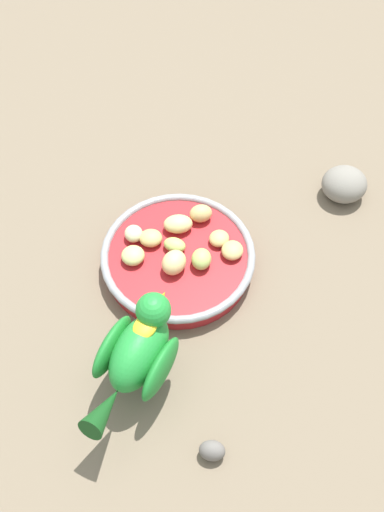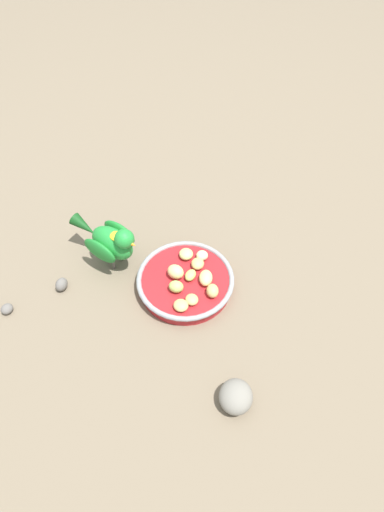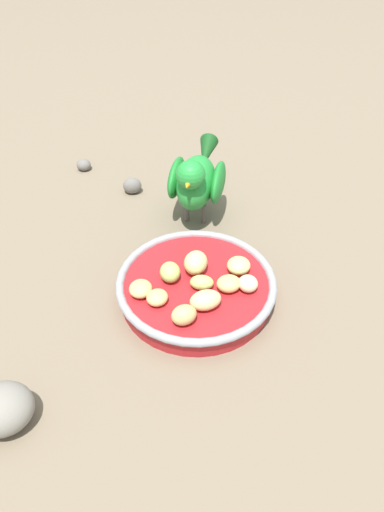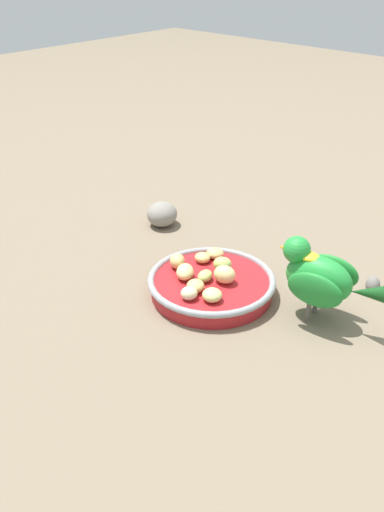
{
  "view_description": "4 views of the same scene",
  "coord_description": "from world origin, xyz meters",
  "px_view_note": "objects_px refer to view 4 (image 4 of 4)",
  "views": [
    {
      "loc": [
        -0.4,
        -0.32,
        0.76
      ],
      "look_at": [
        -0.01,
        -0.05,
        0.05
      ],
      "focal_mm": 49.27,
      "sensor_mm": 36.0,
      "label": 1
    },
    {
      "loc": [
        0.36,
        -0.39,
        0.74
      ],
      "look_at": [
        -0.01,
        0.0,
        0.07
      ],
      "focal_mm": 30.77,
      "sensor_mm": 36.0,
      "label": 2
    },
    {
      "loc": [
        0.4,
        0.12,
        0.46
      ],
      "look_at": [
        -0.03,
        -0.04,
        0.04
      ],
      "focal_mm": 35.13,
      "sensor_mm": 36.0,
      "label": 3
    },
    {
      "loc": [
        -0.49,
        0.55,
        0.49
      ],
      "look_at": [
        0.02,
        -0.0,
        0.07
      ],
      "focal_mm": 40.36,
      "sensor_mm": 36.0,
      "label": 4
    }
  ],
  "objects_px": {
    "apple_piece_3": "(222,264)",
    "apple_piece_6": "(177,261)",
    "apple_piece_5": "(185,272)",
    "apple_piece_7": "(189,293)",
    "apple_piece_2": "(225,274)",
    "apple_piece_1": "(195,286)",
    "rock_large": "(162,214)",
    "apple_piece_4": "(206,276)",
    "pebble_1": "(373,285)",
    "apple_piece_8": "(215,253)",
    "apple_piece_9": "(212,295)",
    "apple_piece_0": "(202,258)",
    "parrot": "(321,277)",
    "feeding_bowl": "(211,285)"
  },
  "relations": [
    {
      "from": "apple_piece_8",
      "to": "apple_piece_9",
      "type": "bearing_deg",
      "value": 128.9
    },
    {
      "from": "apple_piece_0",
      "to": "apple_piece_3",
      "type": "xyz_separation_m",
      "value": [
        -0.04,
        -0.0,
        0.0
      ]
    },
    {
      "from": "apple_piece_4",
      "to": "apple_piece_3",
      "type": "bearing_deg",
      "value": -87.03
    },
    {
      "from": "apple_piece_5",
      "to": "apple_piece_7",
      "type": "xyz_separation_m",
      "value": [
        -0.04,
        0.04,
        -0.0
      ]
    },
    {
      "from": "apple_piece_7",
      "to": "rock_large",
      "type": "xyz_separation_m",
      "value": [
        0.24,
        -0.18,
        -0.01
      ]
    },
    {
      "from": "apple_piece_0",
      "to": "apple_piece_2",
      "type": "relative_size",
      "value": 0.76
    },
    {
      "from": "apple_piece_6",
      "to": "rock_large",
      "type": "bearing_deg",
      "value": -37.77
    },
    {
      "from": "parrot",
      "to": "apple_piece_8",
      "type": "bearing_deg",
      "value": -8.48
    },
    {
      "from": "apple_piece_2",
      "to": "apple_piece_5",
      "type": "xyz_separation_m",
      "value": [
        0.05,
        0.03,
        -0.0
      ]
    },
    {
      "from": "apple_piece_7",
      "to": "apple_piece_8",
      "type": "bearing_deg",
      "value": -66.24
    },
    {
      "from": "feeding_bowl",
      "to": "apple_piece_7",
      "type": "distance_m",
      "value": 0.07
    },
    {
      "from": "apple_piece_3",
      "to": "apple_piece_6",
      "type": "height_order",
      "value": "same"
    },
    {
      "from": "apple_piece_7",
      "to": "pebble_1",
      "type": "xyz_separation_m",
      "value": [
        -0.17,
        -0.24,
        -0.02
      ]
    },
    {
      "from": "apple_piece_8",
      "to": "pebble_1",
      "type": "xyz_separation_m",
      "value": [
        -0.22,
        -0.12,
        -0.02
      ]
    },
    {
      "from": "apple_piece_9",
      "to": "rock_large",
      "type": "bearing_deg",
      "value": -31.06
    },
    {
      "from": "apple_piece_9",
      "to": "rock_large",
      "type": "height_order",
      "value": "rock_large"
    },
    {
      "from": "apple_piece_5",
      "to": "rock_large",
      "type": "xyz_separation_m",
      "value": [
        0.19,
        -0.14,
        -0.01
      ]
    },
    {
      "from": "apple_piece_3",
      "to": "apple_piece_5",
      "type": "distance_m",
      "value": 0.06
    },
    {
      "from": "apple_piece_1",
      "to": "rock_large",
      "type": "xyz_separation_m",
      "value": [
        0.23,
        -0.16,
        -0.01
      ]
    },
    {
      "from": "apple_piece_1",
      "to": "apple_piece_6",
      "type": "relative_size",
      "value": 1.0
    },
    {
      "from": "apple_piece_6",
      "to": "apple_piece_9",
      "type": "xyz_separation_m",
      "value": [
        -0.1,
        0.03,
        -0.0
      ]
    },
    {
      "from": "apple_piece_6",
      "to": "rock_large",
      "type": "xyz_separation_m",
      "value": [
        0.16,
        -0.13,
        -0.01
      ]
    },
    {
      "from": "apple_piece_0",
      "to": "apple_piece_6",
      "type": "height_order",
      "value": "apple_piece_6"
    },
    {
      "from": "apple_piece_2",
      "to": "apple_piece_6",
      "type": "distance_m",
      "value": 0.08
    },
    {
      "from": "apple_piece_4",
      "to": "apple_piece_9",
      "type": "height_order",
      "value": "apple_piece_9"
    },
    {
      "from": "apple_piece_2",
      "to": "apple_piece_8",
      "type": "xyz_separation_m",
      "value": [
        0.06,
        -0.05,
        -0.01
      ]
    },
    {
      "from": "apple_piece_1",
      "to": "apple_piece_6",
      "type": "xyz_separation_m",
      "value": [
        0.07,
        -0.03,
        0.0
      ]
    },
    {
      "from": "feeding_bowl",
      "to": "rock_large",
      "type": "height_order",
      "value": "rock_large"
    },
    {
      "from": "apple_piece_4",
      "to": "pebble_1",
      "type": "distance_m",
      "value": 0.26
    },
    {
      "from": "apple_piece_9",
      "to": "parrot",
      "type": "height_order",
      "value": "parrot"
    },
    {
      "from": "apple_piece_0",
      "to": "parrot",
      "type": "height_order",
      "value": "parrot"
    },
    {
      "from": "apple_piece_2",
      "to": "apple_piece_6",
      "type": "height_order",
      "value": "apple_piece_2"
    },
    {
      "from": "apple_piece_7",
      "to": "apple_piece_2",
      "type": "bearing_deg",
      "value": -96.89
    },
    {
      "from": "apple_piece_6",
      "to": "apple_piece_8",
      "type": "bearing_deg",
      "value": -109.93
    },
    {
      "from": "apple_piece_1",
      "to": "apple_piece_6",
      "type": "distance_m",
      "value": 0.07
    },
    {
      "from": "apple_piece_1",
      "to": "apple_piece_4",
      "type": "height_order",
      "value": "apple_piece_1"
    },
    {
      "from": "apple_piece_2",
      "to": "apple_piece_5",
      "type": "bearing_deg",
      "value": 31.13
    },
    {
      "from": "feeding_bowl",
      "to": "parrot",
      "type": "relative_size",
      "value": 1.14
    },
    {
      "from": "apple_piece_4",
      "to": "apple_piece_7",
      "type": "xyz_separation_m",
      "value": [
        -0.02,
        0.05,
        0.0
      ]
    },
    {
      "from": "apple_piece_0",
      "to": "apple_piece_5",
      "type": "height_order",
      "value": "apple_piece_5"
    },
    {
      "from": "apple_piece_2",
      "to": "apple_piece_9",
      "type": "height_order",
      "value": "apple_piece_2"
    },
    {
      "from": "apple_piece_0",
      "to": "apple_piece_5",
      "type": "xyz_separation_m",
      "value": [
        -0.01,
        0.06,
        0.0
      ]
    },
    {
      "from": "apple_piece_2",
      "to": "apple_piece_5",
      "type": "height_order",
      "value": "apple_piece_2"
    },
    {
      "from": "apple_piece_0",
      "to": "pebble_1",
      "type": "relative_size",
      "value": 0.9
    },
    {
      "from": "apple_piece_4",
      "to": "apple_piece_8",
      "type": "relative_size",
      "value": 0.99
    },
    {
      "from": "feeding_bowl",
      "to": "apple_piece_6",
      "type": "height_order",
      "value": "apple_piece_6"
    },
    {
      "from": "apple_piece_0",
      "to": "rock_large",
      "type": "bearing_deg",
      "value": -25.53
    },
    {
      "from": "apple_piece_3",
      "to": "apple_piece_4",
      "type": "distance_m",
      "value": 0.04
    },
    {
      "from": "apple_piece_0",
      "to": "apple_piece_7",
      "type": "height_order",
      "value": "apple_piece_7"
    },
    {
      "from": "feeding_bowl",
      "to": "apple_piece_8",
      "type": "bearing_deg",
      "value": -53.47
    }
  ]
}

